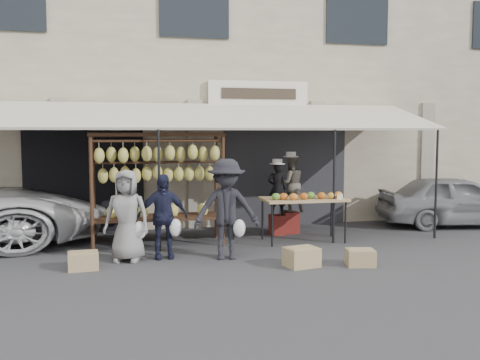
# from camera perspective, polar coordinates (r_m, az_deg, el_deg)

# --- Properties ---
(ground_plane) EXTENTS (90.00, 90.00, 0.00)m
(ground_plane) POSITION_cam_1_polar(r_m,az_deg,el_deg) (9.33, -1.82, -8.79)
(ground_plane) COLOR #2D2D30
(shophouse) EXTENTS (24.00, 6.15, 7.30)m
(shophouse) POSITION_cam_1_polar(r_m,az_deg,el_deg) (15.56, -6.37, 10.23)
(shophouse) COLOR #BFB396
(shophouse) RESTS_ON ground_plane
(awning) EXTENTS (10.00, 2.35, 2.92)m
(awning) POSITION_cam_1_polar(r_m,az_deg,el_deg) (11.31, -3.97, 6.76)
(awning) COLOR beige
(awning) RESTS_ON ground_plane
(banana_rack) EXTENTS (2.60, 0.90, 2.24)m
(banana_rack) POSITION_cam_1_polar(r_m,az_deg,el_deg) (10.66, -8.79, 1.42)
(banana_rack) COLOR black
(banana_rack) RESTS_ON ground_plane
(produce_table) EXTENTS (1.70, 0.90, 1.04)m
(produce_table) POSITION_cam_1_polar(r_m,az_deg,el_deg) (10.99, 6.89, -2.07)
(produce_table) COLOR tan
(produce_table) RESTS_ON ground_plane
(vendor_left) EXTENTS (0.49, 0.40, 1.16)m
(vendor_left) POSITION_cam_1_polar(r_m,az_deg,el_deg) (11.69, 4.00, -0.94)
(vendor_left) COLOR black
(vendor_left) RESTS_ON stool_left
(vendor_right) EXTENTS (0.63, 0.50, 1.27)m
(vendor_right) POSITION_cam_1_polar(r_m,az_deg,el_deg) (11.91, 5.43, -0.40)
(vendor_right) COLOR #5C564C
(vendor_right) RESTS_ON stool_right
(customer_left) EXTENTS (0.90, 0.71, 1.60)m
(customer_left) POSITION_cam_1_polar(r_m,az_deg,el_deg) (9.48, -11.99, -3.74)
(customer_left) COLOR gray
(customer_left) RESTS_ON ground_plane
(customer_mid) EXTENTS (0.91, 0.42, 1.51)m
(customer_mid) POSITION_cam_1_polar(r_m,az_deg,el_deg) (9.61, -8.26, -3.85)
(customer_mid) COLOR #1B1D35
(customer_mid) RESTS_ON ground_plane
(customer_right) EXTENTS (1.21, 0.77, 1.78)m
(customer_right) POSITION_cam_1_polar(r_m,az_deg,el_deg) (9.44, -1.45, -3.13)
(customer_right) COLOR black
(customer_right) RESTS_ON ground_plane
(stool_left) EXTENTS (0.33, 0.33, 0.44)m
(stool_left) POSITION_cam_1_polar(r_m,az_deg,el_deg) (11.80, 3.97, -4.79)
(stool_left) COLOR maroon
(stool_left) RESTS_ON ground_plane
(stool_right) EXTENTS (0.34, 0.34, 0.47)m
(stool_right) POSITION_cam_1_polar(r_m,az_deg,el_deg) (12.02, 5.40, -4.53)
(stool_right) COLOR maroon
(stool_right) RESTS_ON ground_plane
(crate_near_a) EXTENTS (0.61, 0.52, 0.32)m
(crate_near_a) POSITION_cam_1_polar(r_m,az_deg,el_deg) (9.08, 6.58, -8.18)
(crate_near_a) COLOR tan
(crate_near_a) RESTS_ON ground_plane
(crate_near_b) EXTENTS (0.52, 0.44, 0.28)m
(crate_near_b) POSITION_cam_1_polar(r_m,az_deg,el_deg) (9.30, 12.72, -8.09)
(crate_near_b) COLOR tan
(crate_near_b) RESTS_ON ground_plane
(crate_far) EXTENTS (0.51, 0.40, 0.29)m
(crate_far) POSITION_cam_1_polar(r_m,az_deg,el_deg) (9.20, -16.39, -8.28)
(crate_far) COLOR tan
(crate_far) RESTS_ON ground_plane
(sedan) EXTENTS (3.81, 2.04, 1.23)m
(sedan) POSITION_cam_1_polar(r_m,az_deg,el_deg) (13.82, 22.04, -2.04)
(sedan) COLOR gray
(sedan) RESTS_ON ground_plane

